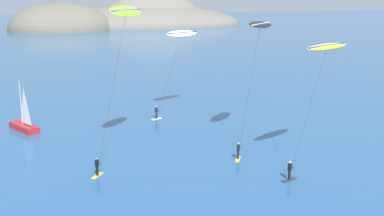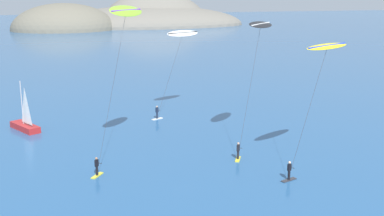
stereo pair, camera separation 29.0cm
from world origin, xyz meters
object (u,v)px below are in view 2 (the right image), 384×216
(sailboat_near, at_px, (24,124))
(kitesurfer_lime, at_px, (124,23))
(kitesurfer_white, at_px, (180,41))
(kitesurfer_yellow, at_px, (324,57))
(kitesurfer_black, at_px, (259,34))

(sailboat_near, distance_m, kitesurfer_lime, 20.46)
(kitesurfer_lime, bearing_deg, sailboat_near, 128.64)
(kitesurfer_white, bearing_deg, kitesurfer_yellow, -71.87)
(kitesurfer_black, height_order, kitesurfer_white, kitesurfer_black)
(sailboat_near, distance_m, kitesurfer_yellow, 34.40)
(sailboat_near, xyz_separation_m, kitesurfer_lime, (10.26, -12.84, 12.18))
(kitesurfer_lime, height_order, kitesurfer_black, kitesurfer_lime)
(sailboat_near, height_order, kitesurfer_yellow, kitesurfer_yellow)
(sailboat_near, xyz_separation_m, kitesurfer_white, (19.18, 2.03, 8.81))
(sailboat_near, xyz_separation_m, kitesurfer_yellow, (26.38, -19.96, 9.44))
(sailboat_near, bearing_deg, kitesurfer_yellow, -37.11)
(sailboat_near, distance_m, kitesurfer_white, 21.20)
(sailboat_near, relative_size, kitesurfer_lime, 0.40)
(kitesurfer_lime, relative_size, kitesurfer_yellow, 1.28)
(kitesurfer_black, bearing_deg, kitesurfer_lime, -179.07)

